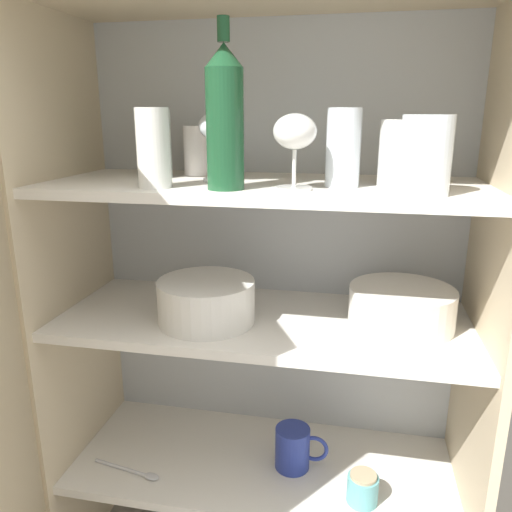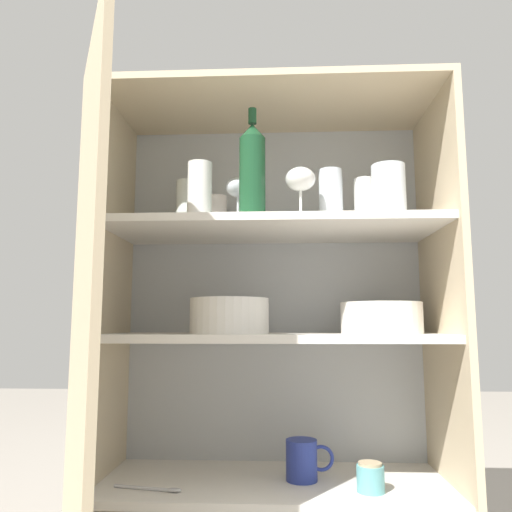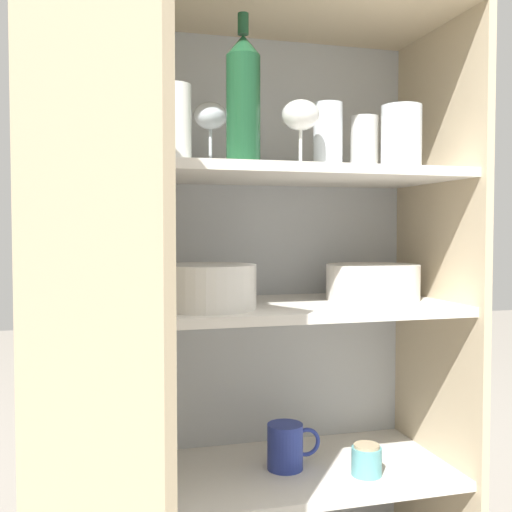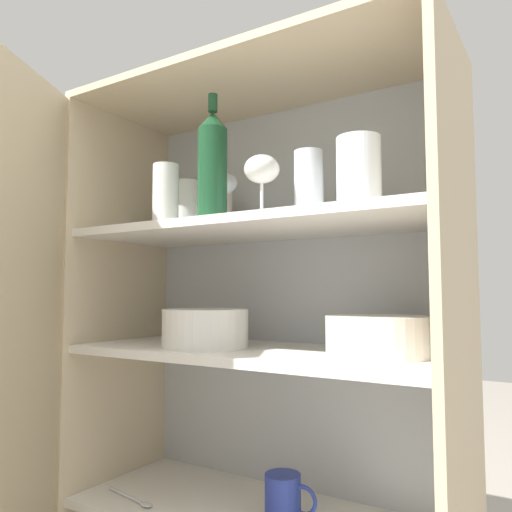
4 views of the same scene
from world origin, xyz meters
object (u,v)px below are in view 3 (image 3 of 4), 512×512
(plate_stack_white, at_px, (207,287))
(mixing_bowl_large, at_px, (373,281))
(coffee_mug_primary, at_px, (286,446))
(storage_jar, at_px, (367,460))
(wine_bottle, at_px, (243,98))

(plate_stack_white, height_order, mixing_bowl_large, plate_stack_white)
(coffee_mug_primary, xyz_separation_m, storage_jar, (0.16, -0.08, -0.02))
(plate_stack_white, xyz_separation_m, coffee_mug_primary, (0.18, 0.04, -0.36))
(mixing_bowl_large, height_order, storage_jar, mixing_bowl_large)
(wine_bottle, distance_m, coffee_mug_primary, 0.75)
(coffee_mug_primary, height_order, storage_jar, coffee_mug_primary)
(plate_stack_white, distance_m, mixing_bowl_large, 0.40)
(mixing_bowl_large, distance_m, coffee_mug_primary, 0.42)
(plate_stack_white, bearing_deg, mixing_bowl_large, 8.30)
(mixing_bowl_large, distance_m, storage_jar, 0.39)
(wine_bottle, xyz_separation_m, coffee_mug_primary, (0.12, 0.10, -0.73))
(mixing_bowl_large, bearing_deg, coffee_mug_primary, -176.23)
(storage_jar, bearing_deg, wine_bottle, -175.00)
(plate_stack_white, relative_size, mixing_bowl_large, 0.95)
(wine_bottle, distance_m, plate_stack_white, 0.38)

